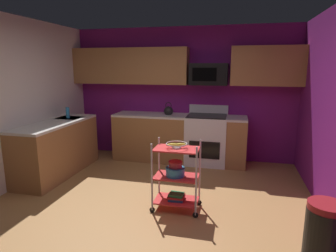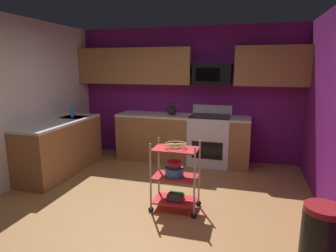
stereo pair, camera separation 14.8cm
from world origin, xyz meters
name	(u,v)px [view 1 (the left image)]	position (x,y,z in m)	size (l,w,h in m)	color
floor	(146,213)	(0.00, 0.00, -0.02)	(4.40, 4.80, 0.04)	#A87542
wall_back	(182,94)	(0.00, 2.43, 1.30)	(4.52, 0.06, 2.60)	#751970
counter_run	(133,142)	(-0.78, 1.62, 0.46)	(3.48, 2.35, 0.92)	#9E6B3D
oven_range	(206,139)	(0.54, 2.10, 0.48)	(0.76, 0.65, 1.10)	white
upper_cabinets	(175,66)	(-0.12, 2.23, 1.85)	(4.40, 0.33, 0.70)	#9E6B3D
microwave	(209,74)	(0.54, 2.21, 1.70)	(0.70, 0.39, 0.40)	black
rolling_cart	(176,176)	(0.36, 0.16, 0.45)	(0.63, 0.36, 0.91)	silver
fruit_bowl	(177,145)	(0.36, 0.16, 0.88)	(0.27, 0.27, 0.07)	silver
mixing_bowl_large	(175,171)	(0.35, 0.16, 0.52)	(0.25, 0.25, 0.11)	#338CBF
mixing_bowl_small	(175,164)	(0.35, 0.16, 0.62)	(0.18, 0.18, 0.08)	maroon
book_stack	(176,197)	(0.36, 0.16, 0.17)	(0.23, 0.20, 0.09)	#1E4C8C
kettle	(168,111)	(-0.21, 2.10, 1.00)	(0.21, 0.18, 0.26)	black
dish_soap_bottle	(68,113)	(-1.90, 1.31, 1.02)	(0.06, 0.06, 0.20)	#2D8CBF
trash_can	(324,237)	(1.90, -0.65, 0.33)	(0.34, 0.42, 0.66)	black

